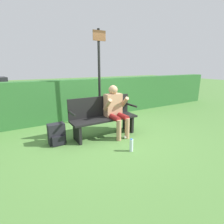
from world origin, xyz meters
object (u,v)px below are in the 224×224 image
(person_seated, at_px, (115,108))
(backpack, at_px, (57,134))
(water_bottle, at_px, (131,145))
(park_bench, at_px, (103,117))
(signpost, at_px, (99,73))

(person_seated, xyz_separation_m, backpack, (-1.39, 0.18, -0.46))
(person_seated, distance_m, water_bottle, 1.09)
(park_bench, relative_size, water_bottle, 6.01)
(person_seated, bearing_deg, water_bottle, -101.15)
(park_bench, bearing_deg, water_bottle, -85.44)
(park_bench, distance_m, signpost, 1.36)
(backpack, bearing_deg, water_bottle, -42.60)
(backpack, bearing_deg, park_bench, -2.80)
(signpost, bearing_deg, person_seated, -94.05)
(water_bottle, distance_m, signpost, 2.34)
(park_bench, xyz_separation_m, signpost, (0.34, 0.85, 1.01))
(backpack, height_order, water_bottle, backpack)
(water_bottle, bearing_deg, signpost, 82.46)
(water_bottle, xyz_separation_m, signpost, (0.25, 1.90, 1.35))
(park_bench, height_order, person_seated, person_seated)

